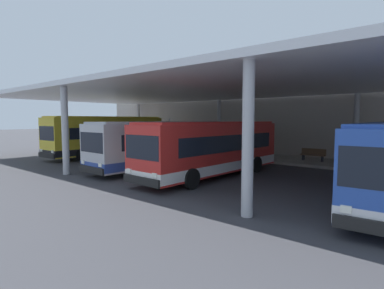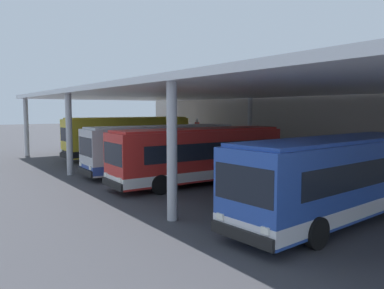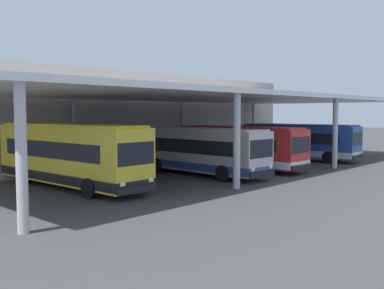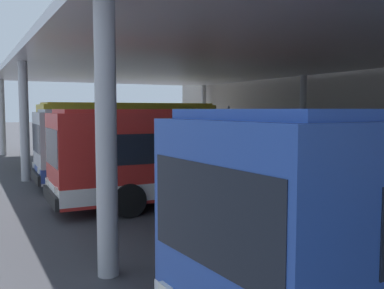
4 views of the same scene
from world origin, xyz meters
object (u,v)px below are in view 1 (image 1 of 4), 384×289
Objects in this scene: bus_nearest_bay at (108,136)px; banner_sign at (169,132)px; bench_waiting at (313,154)px; bus_middle_bay at (213,148)px; trash_bin at (344,156)px; bus_second_bay at (162,144)px.

bus_nearest_bay is 6.51m from banner_sign.
banner_sign is at bearing -176.48° from bench_waiting.
banner_sign is (-14.26, -0.88, 1.32)m from bench_waiting.
bus_middle_bay is 10.81× the size of trash_bin.
bench_waiting is 1.84× the size of trash_bin.
bus_second_bay is 3.31× the size of banner_sign.
trash_bin is at bearing 3.32° from banner_sign.
banner_sign is at bearing -176.68° from trash_bin.
bus_second_bay reaches higher than trash_bin.
trash_bin is (4.80, 9.27, -0.98)m from bus_middle_bay.
bus_nearest_bay reaches higher than banner_sign.
bus_nearest_bay is 1.07× the size of bus_second_bay.
banner_sign is (1.58, 6.31, 0.14)m from bus_nearest_bay.
bus_nearest_bay reaches higher than trash_bin.
bus_nearest_bay is 8.98m from bus_second_bay.
bus_second_bay is 5.89× the size of bench_waiting.
bus_nearest_bay is at bearing -155.60° from bench_waiting.
bench_waiting is at bearing 3.52° from banner_sign.
bus_second_bay is 4.37m from bus_middle_bay.
banner_sign is (-11.58, 8.32, 0.32)m from bus_middle_bay.
banner_sign reaches higher than bus_second_bay.
bus_middle_bay is (4.37, -0.19, 0.00)m from bus_second_bay.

